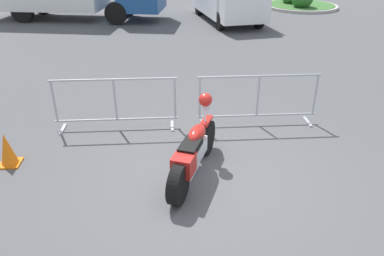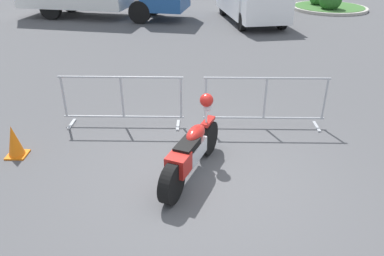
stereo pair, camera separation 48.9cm
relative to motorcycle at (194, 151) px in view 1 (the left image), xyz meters
name	(u,v)px [view 1 (the left image)]	position (x,y,z in m)	size (l,w,h in m)	color
ground_plane	(207,177)	(0.21, -0.11, -0.45)	(120.00, 120.00, 0.00)	#4C4C4F
motorcycle	(194,151)	(0.00, 0.00, 0.00)	(0.93, 2.01, 1.18)	black
crowd_barrier_near	(115,103)	(-1.42, 1.74, 0.11)	(2.45, 0.45, 1.07)	#9EA0A5
crowd_barrier_far	(258,99)	(1.42, 1.74, 0.11)	(2.45, 0.45, 1.07)	#9EA0A5
planter_island	(299,1)	(6.65, 15.03, -0.11)	(3.82, 3.82, 1.15)	#ADA89E
traffic_cone	(7,150)	(-3.12, 0.52, -0.16)	(0.34, 0.34, 0.59)	orange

